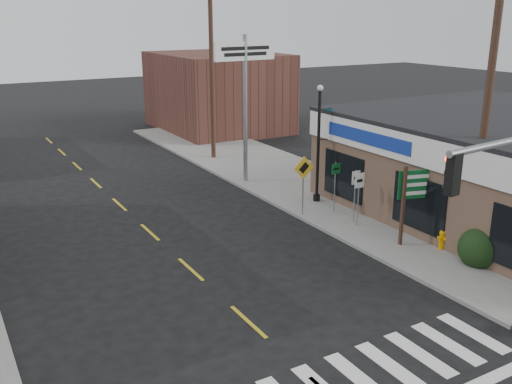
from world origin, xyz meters
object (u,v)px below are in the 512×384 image
dance_center_sign (245,73)px  utility_pole_far (212,71)px  guide_sign (419,192)px  fire_hydrant (442,239)px  utility_pole_near (487,103)px  bare_tree (496,150)px  lamp_post (320,135)px

dance_center_sign → utility_pole_far: (0.79, 5.35, -0.38)m
guide_sign → fire_hydrant: size_ratio=4.05×
fire_hydrant → utility_pole_near: 5.03m
dance_center_sign → utility_pole_near: bearing=-82.0°
fire_hydrant → utility_pole_far: 17.45m
fire_hydrant → dance_center_sign: dance_center_sign is taller
dance_center_sign → utility_pole_far: 5.42m
dance_center_sign → bare_tree: dance_center_sign is taller
lamp_post → dance_center_sign: bearing=103.9°
fire_hydrant → lamp_post: lamp_post is taller
fire_hydrant → dance_center_sign: 12.62m
lamp_post → dance_center_sign: dance_center_sign is taller
guide_sign → fire_hydrant: (0.30, -1.04, -1.53)m
fire_hydrant → lamp_post: 7.38m
lamp_post → bare_tree: 7.71m
bare_tree → utility_pole_near: size_ratio=0.44×
utility_pole_far → guide_sign: bearing=-93.6°
utility_pole_far → lamp_post: bearing=-93.6°
guide_sign → utility_pole_near: bearing=-32.5°
fire_hydrant → utility_pole_near: bearing=-24.1°
lamp_post → utility_pole_far: (-0.45, 9.92, 1.99)m
dance_center_sign → utility_pole_far: utility_pole_far is taller
fire_hydrant → lamp_post: (-0.55, 6.87, 2.65)m
fire_hydrant → utility_pole_near: size_ratio=0.07×
utility_pole_near → utility_pole_far: (-2.00, 17.24, -0.26)m
utility_pole_near → utility_pole_far: bearing=89.0°
bare_tree → utility_pole_far: size_ratio=0.46×
dance_center_sign → utility_pole_near: (2.79, -11.89, -0.12)m
bare_tree → utility_pole_near: 1.88m
bare_tree → guide_sign: bearing=143.8°
fire_hydrant → guide_sign: bearing=106.1°
lamp_post → bare_tree: size_ratio=1.15×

